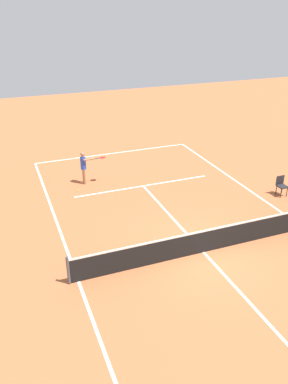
# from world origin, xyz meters

# --- Properties ---
(ground_plane) EXTENTS (60.00, 60.00, 0.00)m
(ground_plane) POSITION_xyz_m (0.00, 0.00, 0.00)
(ground_plane) COLOR #B76038
(court_lines) EXTENTS (9.60, 22.94, 0.01)m
(court_lines) POSITION_xyz_m (0.00, 0.00, 0.00)
(court_lines) COLOR white
(court_lines) RESTS_ON ground
(tennis_net) EXTENTS (10.20, 0.10, 1.07)m
(tennis_net) POSITION_xyz_m (0.00, 0.00, 0.50)
(tennis_net) COLOR #4C4C51
(tennis_net) RESTS_ON ground
(player_serving) EXTENTS (1.27, 0.57, 1.72)m
(player_serving) POSITION_xyz_m (2.66, -7.68, 1.02)
(player_serving) COLOR #9E704C
(player_serving) RESTS_ON ground
(tennis_ball) EXTENTS (0.07, 0.07, 0.07)m
(tennis_ball) POSITION_xyz_m (3.24, -6.90, 0.03)
(tennis_ball) COLOR #CCE033
(tennis_ball) RESTS_ON ground
(courtside_chair_mid) EXTENTS (0.44, 0.46, 0.95)m
(courtside_chair_mid) POSITION_xyz_m (-5.84, -2.95, 0.53)
(courtside_chair_mid) COLOR #262626
(courtside_chair_mid) RESTS_ON ground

